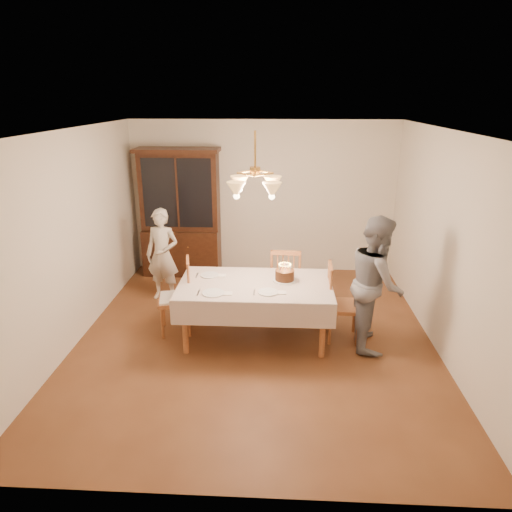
# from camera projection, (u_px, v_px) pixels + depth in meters

# --- Properties ---
(ground) EXTENTS (5.00, 5.00, 0.00)m
(ground) POSITION_uv_depth(u_px,v_px,m) (255.00, 337.00, 5.92)
(ground) COLOR #5C321A
(ground) RESTS_ON ground
(room_shell) EXTENTS (5.00, 5.00, 5.00)m
(room_shell) POSITION_uv_depth(u_px,v_px,m) (255.00, 219.00, 5.40)
(room_shell) COLOR white
(room_shell) RESTS_ON ground
(dining_table) EXTENTS (1.90, 1.10, 0.76)m
(dining_table) POSITION_uv_depth(u_px,v_px,m) (255.00, 289.00, 5.70)
(dining_table) COLOR #95522B
(dining_table) RESTS_ON ground
(china_hutch) EXTENTS (1.38, 0.54, 2.16)m
(china_hutch) POSITION_uv_depth(u_px,v_px,m) (181.00, 215.00, 7.77)
(china_hutch) COLOR black
(china_hutch) RESTS_ON ground
(chair_far_side) EXTENTS (0.46, 0.44, 1.00)m
(chair_far_side) POSITION_uv_depth(u_px,v_px,m) (285.00, 284.00, 6.46)
(chair_far_side) COLOR #95522B
(chair_far_side) RESTS_ON ground
(chair_left_end) EXTENTS (0.50, 0.51, 1.00)m
(chair_left_end) POSITION_uv_depth(u_px,v_px,m) (176.00, 300.00, 5.94)
(chair_left_end) COLOR #95522B
(chair_left_end) RESTS_ON ground
(chair_right_end) EXTENTS (0.44, 0.46, 1.00)m
(chair_right_end) POSITION_uv_depth(u_px,v_px,m) (342.00, 307.00, 5.77)
(chair_right_end) COLOR #95522B
(chair_right_end) RESTS_ON ground
(elderly_woman) EXTENTS (0.57, 0.44, 1.41)m
(elderly_woman) POSITION_uv_depth(u_px,v_px,m) (163.00, 255.00, 6.84)
(elderly_woman) COLOR beige
(elderly_woman) RESTS_ON ground
(adult_in_grey) EXTENTS (0.67, 0.84, 1.66)m
(adult_in_grey) POSITION_uv_depth(u_px,v_px,m) (376.00, 283.00, 5.51)
(adult_in_grey) COLOR slate
(adult_in_grey) RESTS_ON ground
(birthday_cake) EXTENTS (0.30, 0.30, 0.23)m
(birthday_cake) POSITION_uv_depth(u_px,v_px,m) (285.00, 276.00, 5.73)
(birthday_cake) COLOR white
(birthday_cake) RESTS_ON dining_table
(place_setting_near_left) EXTENTS (0.41, 0.26, 0.02)m
(place_setting_near_left) POSITION_uv_depth(u_px,v_px,m) (214.00, 293.00, 5.38)
(place_setting_near_left) COLOR white
(place_setting_near_left) RESTS_ON dining_table
(place_setting_near_right) EXTENTS (0.39, 0.24, 0.02)m
(place_setting_near_right) POSITION_uv_depth(u_px,v_px,m) (269.00, 292.00, 5.40)
(place_setting_near_right) COLOR white
(place_setting_near_right) RESTS_ON dining_table
(place_setting_far_left) EXTENTS (0.38, 0.23, 0.02)m
(place_setting_far_left) POSITION_uv_depth(u_px,v_px,m) (211.00, 275.00, 5.91)
(place_setting_far_left) COLOR white
(place_setting_far_left) RESTS_ON dining_table
(chandelier) EXTENTS (0.62, 0.62, 0.73)m
(chandelier) POSITION_uv_depth(u_px,v_px,m) (255.00, 186.00, 5.26)
(chandelier) COLOR #BF8C3F
(chandelier) RESTS_ON ground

